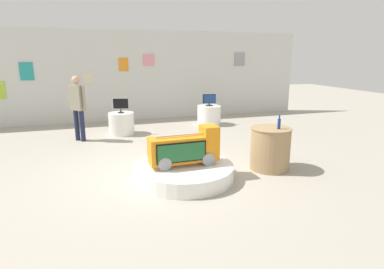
# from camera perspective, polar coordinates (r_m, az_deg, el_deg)

# --- Properties ---
(ground_plane) EXTENTS (30.00, 30.00, 0.00)m
(ground_plane) POSITION_cam_1_polar(r_m,az_deg,el_deg) (6.29, -6.27, -6.35)
(ground_plane) COLOR #A8A091
(back_wall_display) EXTENTS (12.80, 0.13, 2.97)m
(back_wall_display) POSITION_cam_1_polar(r_m,az_deg,el_deg) (11.07, -12.04, 10.14)
(back_wall_display) COLOR silver
(back_wall_display) RESTS_ON ground
(main_display_pedestal) EXTENTS (1.79, 1.79, 0.26)m
(main_display_pedestal) POSITION_cam_1_polar(r_m,az_deg,el_deg) (5.81, -1.47, -6.65)
(main_display_pedestal) COLOR white
(main_display_pedestal) RESTS_ON ground
(novelty_firetruck_tv) EXTENTS (1.25, 0.45, 0.68)m
(novelty_firetruck_tv) POSITION_cam_1_polar(r_m,az_deg,el_deg) (5.68, -1.24, -2.69)
(novelty_firetruck_tv) COLOR gray
(novelty_firetruck_tv) RESTS_ON main_display_pedestal
(display_pedestal_left_rear) EXTENTS (0.74, 0.74, 0.61)m
(display_pedestal_left_rear) POSITION_cam_1_polar(r_m,az_deg,el_deg) (10.25, 3.05, 3.47)
(display_pedestal_left_rear) COLOR white
(display_pedestal_left_rear) RESTS_ON ground
(tv_on_left_rear) EXTENTS (0.42, 0.23, 0.36)m
(tv_on_left_rear) POSITION_cam_1_polar(r_m,az_deg,el_deg) (10.16, 3.10, 6.19)
(tv_on_left_rear) COLOR black
(tv_on_left_rear) RESTS_ON display_pedestal_left_rear
(display_pedestal_center_rear) EXTENTS (0.71, 0.71, 0.61)m
(display_pedestal_center_rear) POSITION_cam_1_polar(r_m,az_deg,el_deg) (9.20, -12.45, 1.93)
(display_pedestal_center_rear) COLOR white
(display_pedestal_center_rear) RESTS_ON ground
(tv_on_center_rear) EXTENTS (0.44, 0.17, 0.41)m
(tv_on_center_rear) POSITION_cam_1_polar(r_m,az_deg,el_deg) (9.10, -12.62, 5.26)
(tv_on_center_rear) COLOR black
(tv_on_center_rear) RESTS_ON display_pedestal_center_rear
(side_table_round) EXTENTS (0.79, 0.79, 0.83)m
(side_table_round) POSITION_cam_1_polar(r_m,az_deg,el_deg) (6.39, 13.75, -2.38)
(side_table_round) COLOR #9E7F56
(side_table_round) RESTS_ON ground
(bottle_on_side_table) EXTENTS (0.06, 0.06, 0.26)m
(bottle_on_side_table) POSITION_cam_1_polar(r_m,az_deg,el_deg) (6.21, 15.25, 1.92)
(bottle_on_side_table) COLOR navy
(bottle_on_side_table) RESTS_ON side_table_round
(shopper_browsing_near_truck) EXTENTS (0.41, 0.43, 1.67)m
(shopper_browsing_near_truck) POSITION_cam_1_polar(r_m,az_deg,el_deg) (8.67, -19.70, 5.22)
(shopper_browsing_near_truck) COLOR #1E233F
(shopper_browsing_near_truck) RESTS_ON ground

